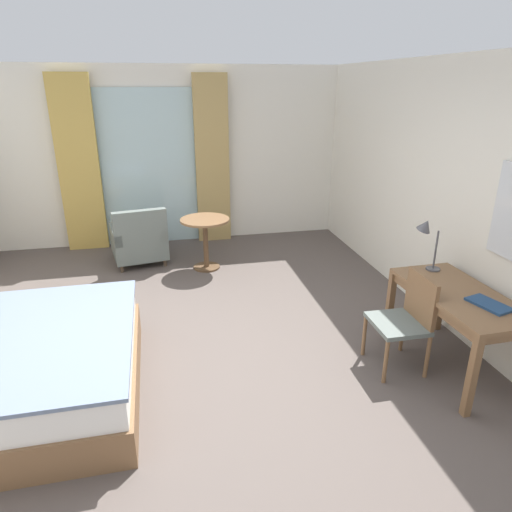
% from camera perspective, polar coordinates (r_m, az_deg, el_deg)
% --- Properties ---
extents(ground, '(5.95, 7.94, 0.10)m').
position_cam_1_polar(ground, '(4.30, -7.74, -14.15)').
color(ground, '#564C47').
extents(wall_back, '(5.55, 0.12, 2.67)m').
position_cam_1_polar(wall_back, '(7.31, -10.81, 12.16)').
color(wall_back, white).
rests_on(wall_back, ground).
extents(wall_right, '(0.12, 7.54, 2.67)m').
position_cam_1_polar(wall_right, '(4.68, 26.66, 5.48)').
color(wall_right, white).
rests_on(wall_right, ground).
extents(balcony_glass_door, '(1.52, 0.02, 2.35)m').
position_cam_1_polar(balcony_glass_door, '(7.26, -13.43, 10.61)').
color(balcony_glass_door, silver).
rests_on(balcony_glass_door, ground).
extents(curtain_panel_left, '(0.58, 0.10, 2.55)m').
position_cam_1_polar(curtain_panel_left, '(7.23, -21.40, 10.53)').
color(curtain_panel_left, tan).
rests_on(curtain_panel_left, ground).
extents(curtain_panel_right, '(0.52, 0.10, 2.55)m').
position_cam_1_polar(curtain_panel_right, '(7.19, -5.52, 11.79)').
color(curtain_panel_right, tan).
rests_on(curtain_panel_right, ground).
extents(writing_desk, '(0.66, 1.30, 0.73)m').
position_cam_1_polar(writing_desk, '(4.30, 24.20, -5.33)').
color(writing_desk, brown).
rests_on(writing_desk, ground).
extents(desk_chair, '(0.43, 0.48, 0.87)m').
position_cam_1_polar(desk_chair, '(4.22, 18.39, -7.21)').
color(desk_chair, slate).
rests_on(desk_chair, ground).
extents(desk_lamp, '(0.23, 0.24, 0.50)m').
position_cam_1_polar(desk_lamp, '(4.58, 20.71, 2.84)').
color(desk_lamp, '#4C4C51').
rests_on(desk_lamp, writing_desk).
extents(closed_book, '(0.27, 0.37, 0.02)m').
position_cam_1_polar(closed_book, '(4.12, 27.25, -5.43)').
color(closed_book, navy).
rests_on(closed_book, writing_desk).
extents(armchair_by_window, '(0.83, 0.87, 0.83)m').
position_cam_1_polar(armchair_by_window, '(6.59, -14.48, 1.85)').
color(armchair_by_window, slate).
rests_on(armchair_by_window, ground).
extents(round_cafe_table, '(0.66, 0.66, 0.71)m').
position_cam_1_polar(round_cafe_table, '(6.17, -6.40, 3.02)').
color(round_cafe_table, brown).
rests_on(round_cafe_table, ground).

